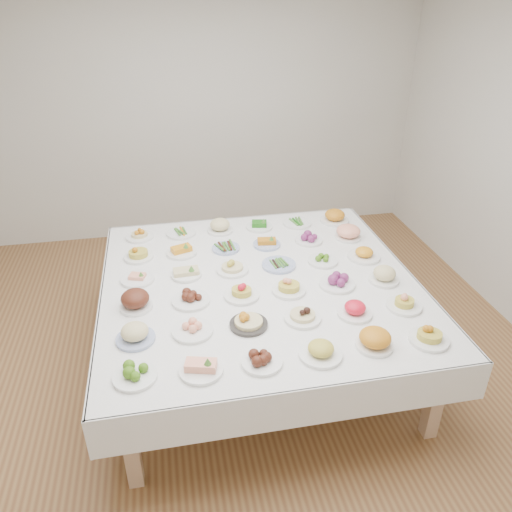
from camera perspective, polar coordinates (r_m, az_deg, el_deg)
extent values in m
plane|color=olive|center=(4.15, -2.13, -11.75)|extent=(5.00, 5.00, 0.00)
cube|color=beige|center=(5.78, -6.55, 15.73)|extent=(5.00, 0.02, 2.80)
cube|color=white|center=(3.73, 0.45, -3.25)|extent=(2.30, 2.30, 0.06)
cube|color=white|center=(4.77, -2.33, 2.87)|extent=(2.32, 0.02, 0.28)
cube|color=white|center=(2.93, 5.16, -16.96)|extent=(2.32, 0.02, 0.28)
cube|color=white|center=(4.14, 16.25, -2.76)|extent=(0.02, 2.32, 0.28)
cube|color=white|center=(3.77, -17.06, -6.33)|extent=(0.01, 2.32, 0.28)
cube|color=tan|center=(3.19, -14.18, -20.00)|extent=(0.09, 0.09, 0.69)
cube|color=tan|center=(3.56, 19.85, -14.80)|extent=(0.09, 0.09, 0.69)
cube|color=tan|center=(4.71, -13.65, -2.06)|extent=(0.09, 0.09, 0.69)
cube|color=tan|center=(4.96, 9.19, 0.15)|extent=(0.09, 0.09, 0.69)
cylinder|color=white|center=(2.96, -13.65, -13.30)|extent=(0.25, 0.25, 0.02)
cylinder|color=white|center=(2.93, -6.28, -12.87)|extent=(0.25, 0.25, 0.02)
cylinder|color=white|center=(2.97, 0.67, -12.08)|extent=(0.24, 0.24, 0.02)
cylinder|color=white|center=(3.04, 7.37, -11.12)|extent=(0.26, 0.26, 0.02)
cylinder|color=white|center=(3.17, 13.34, -9.92)|extent=(0.23, 0.23, 0.02)
cylinder|color=white|center=(3.31, 19.12, -9.06)|extent=(0.24, 0.24, 0.02)
cylinder|color=#4C66B2|center=(3.22, -13.58, -9.23)|extent=(0.24, 0.24, 0.02)
cylinder|color=white|center=(3.22, -7.26, -8.53)|extent=(0.26, 0.26, 0.02)
cylinder|color=#2E2B29|center=(3.25, -0.85, -7.88)|extent=(0.24, 0.24, 0.02)
cylinder|color=white|center=(3.32, 5.32, -7.10)|extent=(0.24, 0.24, 0.02)
cylinder|color=white|center=(3.41, 11.18, -6.48)|extent=(0.23, 0.23, 0.02)
cylinder|color=white|center=(3.56, 16.52, -5.54)|extent=(0.24, 0.24, 0.02)
cylinder|color=white|center=(3.51, -13.53, -5.68)|extent=(0.22, 0.22, 0.02)
cylinder|color=white|center=(3.50, -7.44, -5.09)|extent=(0.26, 0.26, 0.02)
cylinder|color=white|center=(3.53, -1.65, -4.55)|extent=(0.25, 0.25, 0.02)
cylinder|color=white|center=(3.59, 3.77, -3.97)|extent=(0.24, 0.24, 0.02)
cylinder|color=white|center=(3.70, 9.22, -3.23)|extent=(0.26, 0.26, 0.02)
cylinder|color=white|center=(3.82, 14.37, -2.70)|extent=(0.22, 0.22, 0.02)
cylinder|color=white|center=(3.82, -13.37, -2.62)|extent=(0.25, 0.25, 0.02)
cylinder|color=white|center=(3.81, -7.96, -2.14)|extent=(0.23, 0.23, 0.02)
cylinder|color=white|center=(3.83, -2.71, -1.63)|extent=(0.24, 0.24, 0.02)
cylinder|color=#4C66B2|center=(3.90, 2.62, -1.07)|extent=(0.26, 0.26, 0.02)
cylinder|color=white|center=(3.98, 7.62, -0.61)|extent=(0.23, 0.23, 0.02)
cylinder|color=white|center=(4.10, 12.20, -0.10)|extent=(0.26, 0.26, 0.02)
cylinder|color=white|center=(4.11, -13.25, -0.14)|extent=(0.23, 0.23, 0.02)
cylinder|color=white|center=(4.11, -8.49, 0.35)|extent=(0.24, 0.24, 0.02)
cylinder|color=#4C66B2|center=(4.14, -3.47, 0.85)|extent=(0.22, 0.22, 0.02)
cylinder|color=#4C66B2|center=(4.20, 1.24, 1.29)|extent=(0.22, 0.22, 0.02)
cylinder|color=white|center=(4.29, 6.05, 1.76)|extent=(0.23, 0.23, 0.02)
cylinder|color=white|center=(4.39, 10.44, 2.11)|extent=(0.22, 0.22, 0.02)
cylinder|color=white|center=(4.44, -13.14, 2.10)|extent=(0.23, 0.23, 0.02)
cylinder|color=white|center=(4.43, -8.55, 2.56)|extent=(0.25, 0.25, 0.02)
cylinder|color=white|center=(4.45, -4.12, 2.91)|extent=(0.22, 0.22, 0.02)
cylinder|color=white|center=(4.50, 0.38, 3.32)|extent=(0.23, 0.23, 0.02)
cylinder|color=white|center=(4.58, 4.73, 3.71)|extent=(0.25, 0.25, 0.02)
cylinder|color=white|center=(4.68, 8.95, 4.00)|extent=(0.26, 0.26, 0.02)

